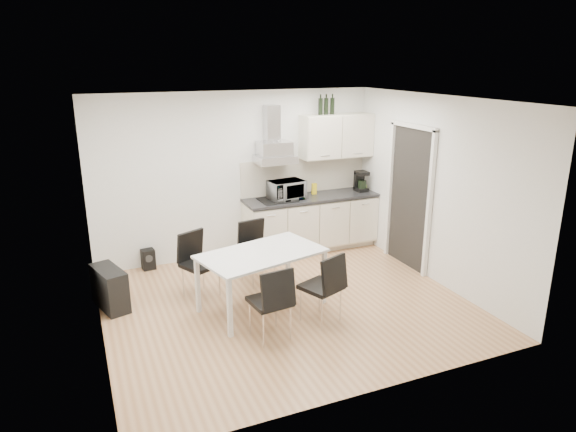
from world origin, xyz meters
name	(u,v)px	position (x,y,z in m)	size (l,w,h in m)	color
ground	(287,304)	(0.00, 0.00, 0.00)	(4.50, 4.50, 0.00)	tan
wall_back	(237,176)	(0.00, 2.00, 1.30)	(4.50, 0.10, 2.60)	silver
wall_front	(374,267)	(0.00, -2.00, 1.30)	(4.50, 0.10, 2.60)	silver
wall_left	(91,231)	(-2.25, 0.00, 1.30)	(0.10, 4.00, 2.60)	silver
wall_right	(436,191)	(2.25, 0.00, 1.30)	(0.10, 4.00, 2.60)	silver
ceiling	(286,100)	(0.00, 0.00, 2.60)	(4.50, 4.50, 0.00)	white
doorway	(408,199)	(2.21, 0.55, 1.05)	(0.08, 1.04, 2.10)	white
kitchenette	(313,201)	(1.19, 1.73, 0.83)	(2.22, 0.64, 2.52)	beige
dining_table	(262,258)	(-0.31, 0.05, 0.68)	(1.68, 1.21, 0.75)	white
chair_far_left	(201,266)	(-0.95, 0.67, 0.44)	(0.44, 0.50, 0.88)	black
chair_far_right	(258,253)	(-0.10, 0.81, 0.44)	(0.44, 0.50, 0.88)	black
chair_near_left	(270,302)	(-0.49, -0.68, 0.44)	(0.44, 0.50, 0.88)	black
chair_near_right	(321,288)	(0.21, -0.56, 0.44)	(0.44, 0.50, 0.88)	black
guitar_amp	(110,288)	(-2.10, 0.80, 0.27)	(0.45, 0.69, 0.53)	black
floor_speaker	(148,259)	(-1.47, 1.90, 0.16)	(0.19, 0.17, 0.31)	black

